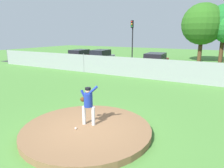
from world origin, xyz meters
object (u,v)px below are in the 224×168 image
object	(u,v)px
pitcher_youth	(88,102)
traffic_cone_orange	(128,62)
parked_car_red	(155,62)
parked_car_burgundy	(79,57)
traffic_light_near	(132,34)
parked_car_silver	(101,58)
baseball	(76,128)

from	to	relation	value
pitcher_youth	traffic_cone_orange	world-z (taller)	pitcher_youth
pitcher_youth	parked_car_red	distance (m)	14.43
parked_car_burgundy	traffic_light_near	distance (m)	7.11
parked_car_silver	traffic_cone_orange	distance (m)	3.33
parked_car_red	parked_car_silver	bearing A→B (deg)	-179.14
pitcher_youth	traffic_light_near	bearing A→B (deg)	109.02
parked_car_burgundy	parked_car_silver	world-z (taller)	parked_car_silver
pitcher_youth	parked_car_silver	distance (m)	16.48
parked_car_silver	traffic_cone_orange	world-z (taller)	parked_car_silver
parked_car_burgundy	parked_car_silver	distance (m)	3.48
traffic_cone_orange	traffic_light_near	distance (m)	3.73
parked_car_burgundy	parked_car_silver	xyz separation A→B (m)	(3.44, -0.52, 0.05)
baseball	traffic_cone_orange	world-z (taller)	traffic_cone_orange
pitcher_youth	baseball	size ratio (longest dim) A/B	20.80
parked_car_silver	traffic_light_near	world-z (taller)	traffic_light_near
parked_car_silver	traffic_light_near	bearing A→B (deg)	63.32
parked_car_silver	parked_car_red	bearing A→B (deg)	0.86
traffic_light_near	pitcher_youth	bearing A→B (deg)	-70.98
traffic_cone_orange	traffic_light_near	world-z (taller)	traffic_light_near
parked_car_red	traffic_light_near	distance (m)	6.47
traffic_light_near	baseball	bearing A→B (deg)	-71.95
pitcher_youth	parked_car_silver	bearing A→B (deg)	120.54
baseball	parked_car_silver	size ratio (longest dim) A/B	0.02
pitcher_youth	baseball	world-z (taller)	pitcher_youth
pitcher_youth	parked_car_silver	size ratio (longest dim) A/B	0.37
pitcher_youth	parked_car_red	xyz separation A→B (m)	(-2.00, 14.29, -0.31)
baseball	parked_car_silver	distance (m)	16.90
parked_car_red	traffic_cone_orange	xyz separation A→B (m)	(-4.01, 2.18, -0.54)
baseball	parked_car_red	distance (m)	14.98
parked_car_red	parked_car_burgundy	bearing A→B (deg)	177.55
pitcher_youth	parked_car_burgundy	xyz separation A→B (m)	(-11.82, 14.71, -0.33)
parked_car_red	traffic_cone_orange	bearing A→B (deg)	151.52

